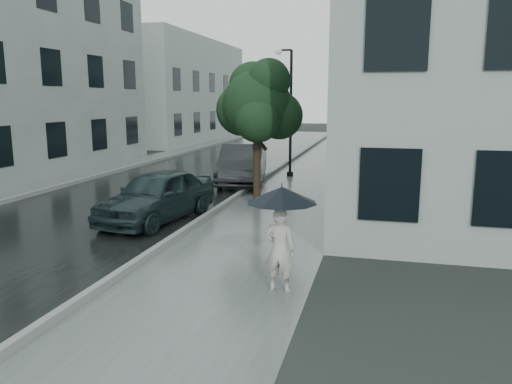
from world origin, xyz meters
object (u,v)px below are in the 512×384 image
(car_near, at_px, (157,195))
(street_tree, at_px, (258,104))
(pedestrian, at_px, (280,250))
(car_far, at_px, (243,164))
(lamp_post, at_px, (287,104))

(car_near, bearing_deg, street_tree, 59.25)
(pedestrian, xyz_separation_m, street_tree, (-2.08, 6.79, 2.41))
(pedestrian, xyz_separation_m, car_far, (-3.68, 10.77, 0.02))
(street_tree, height_order, car_far, street_tree)
(car_near, xyz_separation_m, car_far, (0.60, 6.56, 0.06))
(lamp_post, xyz_separation_m, car_far, (-1.35, -2.29, -2.32))
(pedestrian, bearing_deg, street_tree, -69.77)
(lamp_post, xyz_separation_m, car_near, (-1.95, -8.85, -2.39))
(street_tree, distance_m, lamp_post, 6.28)
(street_tree, xyz_separation_m, lamp_post, (-0.25, 6.28, -0.06))
(lamp_post, height_order, car_far, lamp_post)
(street_tree, distance_m, car_far, 4.92)
(pedestrian, bearing_deg, lamp_post, -76.70)
(pedestrian, bearing_deg, car_near, -41.36)
(lamp_post, bearing_deg, pedestrian, -83.27)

